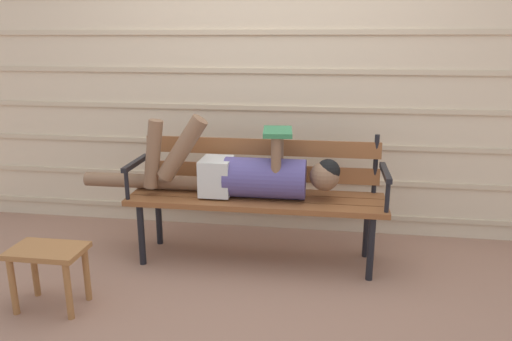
{
  "coord_description": "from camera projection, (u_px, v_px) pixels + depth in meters",
  "views": [
    {
      "loc": [
        0.44,
        -2.79,
        1.46
      ],
      "look_at": [
        0.0,
        0.17,
        0.63
      ],
      "focal_mm": 33.63,
      "sensor_mm": 36.0,
      "label": 1
    }
  ],
  "objects": [
    {
      "name": "ground_plane",
      "position": [
        252.0,
        271.0,
        3.11
      ],
      "size": [
        12.0,
        12.0,
        0.0
      ],
      "primitive_type": "plane",
      "color": "#936B56"
    },
    {
      "name": "house_siding",
      "position": [
        268.0,
        71.0,
        3.55
      ],
      "size": [
        5.06,
        0.08,
        2.46
      ],
      "color": "beige",
      "rests_on": "ground"
    },
    {
      "name": "park_bench",
      "position": [
        257.0,
        188.0,
        3.21
      ],
      "size": [
        1.68,
        0.45,
        0.85
      ],
      "color": "brown",
      "rests_on": "ground"
    },
    {
      "name": "reclining_person",
      "position": [
        242.0,
        173.0,
        3.12
      ],
      "size": [
        1.75,
        0.27,
        0.55
      ],
      "color": "#514784"
    },
    {
      "name": "footstool",
      "position": [
        48.0,
        261.0,
        2.63
      ],
      "size": [
        0.4,
        0.25,
        0.36
      ],
      "color": "#9E6638",
      "rests_on": "ground"
    }
  ]
}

